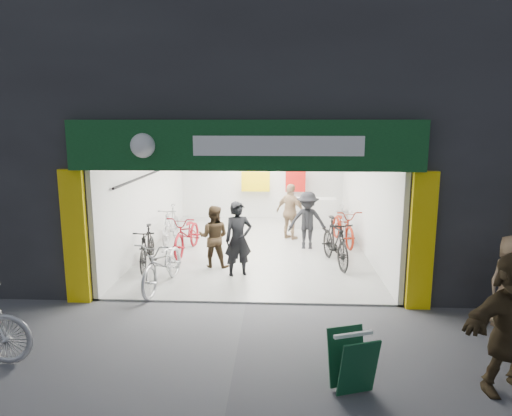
# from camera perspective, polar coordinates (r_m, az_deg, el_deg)

# --- Properties ---
(ground) EXTENTS (60.00, 60.00, 0.00)m
(ground) POSITION_cam_1_polar(r_m,az_deg,el_deg) (9.01, -1.30, -11.88)
(ground) COLOR #56565B
(ground) RESTS_ON ground
(building) EXTENTS (17.00, 10.27, 8.00)m
(building) POSITION_cam_1_polar(r_m,az_deg,el_deg) (13.32, 4.27, 14.34)
(building) COLOR #232326
(building) RESTS_ON ground
(bike_left_front) EXTENTS (0.98, 2.14, 1.08)m
(bike_left_front) POSITION_cam_1_polar(r_m,az_deg,el_deg) (9.85, -11.54, -6.77)
(bike_left_front) COLOR #A6A6AB
(bike_left_front) RESTS_ON ground
(bike_left_midfront) EXTENTS (0.65, 1.76, 1.03)m
(bike_left_midfront) POSITION_cam_1_polar(r_m,az_deg,el_deg) (11.19, -13.45, -4.86)
(bike_left_midfront) COLOR black
(bike_left_midfront) RESTS_ON ground
(bike_left_midback) EXTENTS (0.92, 2.11, 1.07)m
(bike_left_midback) POSITION_cam_1_polar(r_m,az_deg,el_deg) (12.28, -8.57, -3.21)
(bike_left_midback) COLOR maroon
(bike_left_midback) RESTS_ON ground
(bike_left_back) EXTENTS (0.55, 1.85, 1.11)m
(bike_left_back) POSITION_cam_1_polar(r_m,az_deg,el_deg) (13.35, -10.58, -2.06)
(bike_left_back) COLOR #A3A3A8
(bike_left_back) RESTS_ON ground
(bike_right_front) EXTENTS (0.91, 2.02, 1.17)m
(bike_right_front) POSITION_cam_1_polar(r_m,az_deg,el_deg) (11.29, 9.88, -4.21)
(bike_right_front) COLOR black
(bike_right_front) RESTS_ON ground
(bike_right_mid) EXTENTS (1.00, 2.08, 1.05)m
(bike_right_mid) POSITION_cam_1_polar(r_m,az_deg,el_deg) (13.29, 10.85, -2.26)
(bike_right_mid) COLOR maroon
(bike_right_mid) RESTS_ON ground
(bike_right_back) EXTENTS (0.57, 1.76, 1.05)m
(bike_right_back) POSITION_cam_1_polar(r_m,az_deg,el_deg) (13.61, 10.78, -1.97)
(bike_right_back) COLOR #A4A3A8
(bike_right_back) RESTS_ON ground
(customer_a) EXTENTS (0.74, 0.61, 1.73)m
(customer_a) POSITION_cam_1_polar(r_m,az_deg,el_deg) (10.25, -2.23, -3.98)
(customer_a) COLOR black
(customer_a) RESTS_ON ground
(customer_b) EXTENTS (0.79, 0.64, 1.52)m
(customer_b) POSITION_cam_1_polar(r_m,az_deg,el_deg) (10.95, -5.31, -3.63)
(customer_b) COLOR #3A2A1A
(customer_b) RESTS_ON ground
(customer_c) EXTENTS (1.07, 0.65, 1.61)m
(customer_c) POSITION_cam_1_polar(r_m,az_deg,el_deg) (12.49, 6.45, -1.64)
(customer_c) COLOR black
(customer_c) RESTS_ON ground
(customer_d) EXTENTS (1.05, 0.90, 1.69)m
(customer_d) POSITION_cam_1_polar(r_m,az_deg,el_deg) (13.47, 4.36, -0.54)
(customer_d) COLOR #9A7A5A
(customer_d) RESTS_ON ground
(pedestrian_near) EXTENTS (0.89, 0.68, 1.61)m
(pedestrian_near) POSITION_cam_1_polar(r_m,az_deg,el_deg) (8.91, 29.16, -8.05)
(pedestrian_near) COLOR #896B4F
(pedestrian_near) RESTS_ON ground
(sandwich_board) EXTENTS (0.65, 0.66, 0.79)m
(sandwich_board) POSITION_cam_1_polar(r_m,az_deg,el_deg) (6.32, 11.94, -18.16)
(sandwich_board) COLOR #0F3D23
(sandwich_board) RESTS_ON ground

